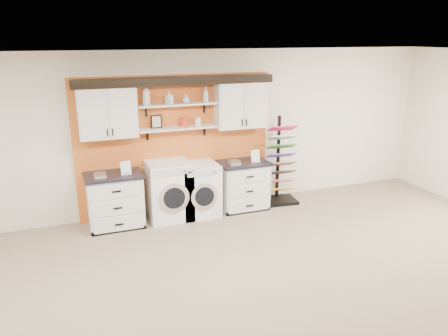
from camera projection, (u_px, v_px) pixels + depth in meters
name	position (u px, v px, depth m)	size (l,w,h in m)	color
ceiling	(294.00, 64.00, 3.54)	(10.00, 10.00, 0.00)	white
wall_back	(175.00, 133.00, 7.53)	(10.00, 10.00, 0.00)	#F0E3CF
accent_panel	(176.00, 145.00, 7.55)	(3.40, 0.07, 2.40)	#CD6023
upper_cabinet_left	(107.00, 111.00, 6.82)	(0.90, 0.35, 0.84)	white
upper_cabinet_right	(240.00, 104.00, 7.58)	(0.90, 0.35, 0.84)	white
shelf_lower	(178.00, 128.00, 7.31)	(1.32, 0.28, 0.03)	white
shelf_upper	(177.00, 104.00, 7.19)	(1.32, 0.28, 0.03)	white
crown_molding	(176.00, 80.00, 7.09)	(3.30, 0.41, 0.13)	black
picture_frame	(156.00, 122.00, 7.20)	(0.18, 0.02, 0.22)	black
canister_red	(184.00, 122.00, 7.31)	(0.11, 0.11, 0.16)	red
canister_cream	(198.00, 122.00, 7.40)	(0.10, 0.10, 0.14)	silver
base_cabinet_left	(115.00, 200.00, 7.10)	(0.92, 0.66, 0.90)	white
base_cabinet_right	(243.00, 185.00, 7.87)	(0.89, 0.66, 0.87)	white
washer	(169.00, 190.00, 7.38)	(0.72, 0.71, 1.01)	white
dryer	(198.00, 189.00, 7.57)	(0.66, 0.71, 0.92)	white
sample_rack	(280.00, 175.00, 8.14)	(0.64, 0.55, 1.62)	black
soap_bottle_a	(146.00, 95.00, 6.97)	(0.13, 0.13, 0.33)	silver
soap_bottle_b	(169.00, 97.00, 7.11)	(0.10, 0.10, 0.22)	silver
soap_bottle_c	(186.00, 99.00, 7.22)	(0.11, 0.11, 0.15)	silver
soap_bottle_d	(206.00, 94.00, 7.32)	(0.10, 0.10, 0.25)	silver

